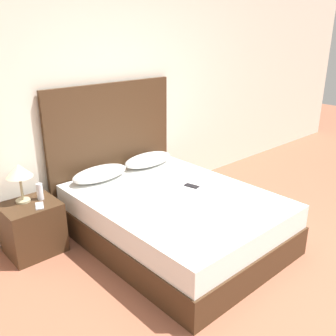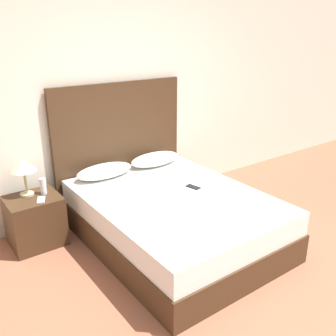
# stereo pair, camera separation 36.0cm
# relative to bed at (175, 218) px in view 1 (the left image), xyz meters

# --- Properties ---
(ground_plane) EXTENTS (16.00, 16.00, 0.00)m
(ground_plane) POSITION_rel_bed_xyz_m (0.09, -1.48, -0.25)
(ground_plane) COLOR #9E5B42
(wall_back) EXTENTS (10.00, 0.06, 2.70)m
(wall_back) POSITION_rel_bed_xyz_m (0.09, 1.11, 1.10)
(wall_back) COLOR silver
(wall_back) RESTS_ON ground_plane
(bed) EXTENTS (1.53, 2.02, 0.51)m
(bed) POSITION_rel_bed_xyz_m (0.00, 0.00, 0.00)
(bed) COLOR #422B19
(bed) RESTS_ON ground_plane
(headboard) EXTENTS (1.60, 0.05, 1.47)m
(headboard) POSITION_rel_bed_xyz_m (-0.00, 1.04, 0.49)
(headboard) COLOR #422B19
(headboard) RESTS_ON ground_plane
(pillow_left) EXTENTS (0.63, 0.30, 0.14)m
(pillow_left) POSITION_rel_bed_xyz_m (-0.33, 0.81, 0.33)
(pillow_left) COLOR white
(pillow_left) RESTS_ON bed
(pillow_right) EXTENTS (0.63, 0.30, 0.14)m
(pillow_right) POSITION_rel_bed_xyz_m (0.33, 0.81, 0.33)
(pillow_right) COLOR white
(pillow_right) RESTS_ON bed
(phone_on_bed) EXTENTS (0.10, 0.16, 0.01)m
(phone_on_bed) POSITION_rel_bed_xyz_m (0.27, 0.04, 0.26)
(phone_on_bed) COLOR black
(phone_on_bed) RESTS_ON bed
(nightstand) EXTENTS (0.50, 0.44, 0.50)m
(nightstand) POSITION_rel_bed_xyz_m (-1.13, 0.77, -0.00)
(nightstand) COLOR #422B19
(nightstand) RESTS_ON ground_plane
(table_lamp) EXTENTS (0.24, 0.24, 0.37)m
(table_lamp) POSITION_rel_bed_xyz_m (-1.14, 0.86, 0.54)
(table_lamp) COLOR tan
(table_lamp) RESTS_ON nightstand
(phone_on_nightstand) EXTENTS (0.12, 0.17, 0.01)m
(phone_on_nightstand) POSITION_rel_bed_xyz_m (-1.07, 0.66, 0.25)
(phone_on_nightstand) COLOR #B7B7BC
(phone_on_nightstand) RESTS_ON nightstand
(toiletry_bottle) EXTENTS (0.06, 0.06, 0.16)m
(toiletry_bottle) POSITION_rel_bed_xyz_m (-1.00, 0.80, 0.33)
(toiletry_bottle) COLOR silver
(toiletry_bottle) RESTS_ON nightstand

